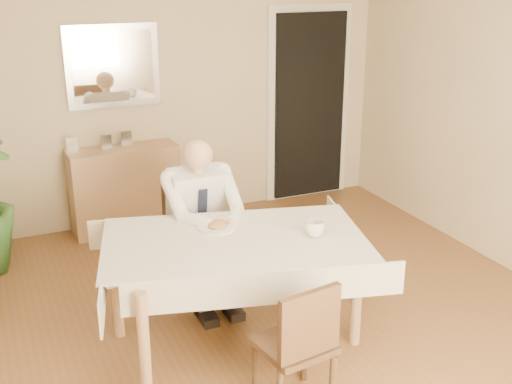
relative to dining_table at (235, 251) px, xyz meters
name	(u,v)px	position (x,y,z in m)	size (l,w,h in m)	color
room	(279,157)	(0.27, -0.08, 0.63)	(5.00, 5.02, 2.60)	brown
doorway	(309,107)	(1.82, 2.39, 0.33)	(0.96, 0.07, 2.10)	white
mirror	(113,66)	(-0.23, 2.39, 0.88)	(0.86, 0.04, 0.76)	silver
dining_table	(235,251)	(0.00, 0.00, 0.00)	(1.96, 1.43, 0.75)	#926948
chair_far	(193,228)	(0.00, 0.88, -0.18)	(0.41, 0.41, 0.87)	#3C2513
chair_near	(300,342)	(0.05, -0.83, -0.21)	(0.44, 0.45, 0.82)	#3C2513
seated_man	(204,217)	(0.00, 0.59, 0.02)	(0.48, 0.72, 1.24)	white
plate	(217,227)	(-0.04, 0.21, 0.09)	(0.26, 0.26, 0.02)	white
food	(217,224)	(-0.04, 0.21, 0.11)	(0.14, 0.14, 0.06)	brown
knife	(226,227)	(0.00, 0.15, 0.11)	(0.01, 0.01, 0.13)	silver
fork	(214,229)	(-0.08, 0.15, 0.11)	(0.01, 0.01, 0.13)	silver
coffee_mug	(315,228)	(0.50, -0.16, 0.14)	(0.13, 0.13, 0.10)	white
sideboard	(125,189)	(-0.23, 2.24, -0.26)	(1.02, 0.35, 0.81)	#926948
photo_frame_left	(72,145)	(-0.68, 2.27, 0.22)	(0.10, 0.02, 0.14)	silver
photo_frame_center	(106,142)	(-0.37, 2.25, 0.22)	(0.10, 0.02, 0.14)	silver
photo_frame_right	(126,138)	(-0.17, 2.31, 0.22)	(0.10, 0.02, 0.14)	silver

